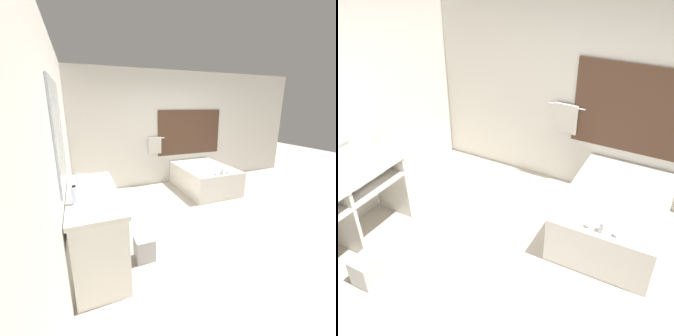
% 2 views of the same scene
% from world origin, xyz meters
% --- Properties ---
extents(ground_plane, '(16.00, 16.00, 0.00)m').
position_xyz_m(ground_plane, '(0.00, 0.00, 0.00)').
color(ground_plane, beige).
rests_on(ground_plane, ground).
extents(wall_back_with_blinds, '(7.40, 0.13, 2.70)m').
position_xyz_m(wall_back_with_blinds, '(0.02, 2.23, 1.35)').
color(wall_back_with_blinds, silver).
rests_on(wall_back_with_blinds, ground_plane).
extents(wall_left_with_mirror, '(0.08, 7.40, 2.70)m').
position_xyz_m(wall_left_with_mirror, '(-2.23, -0.01, 1.36)').
color(wall_left_with_mirror, silver).
rests_on(wall_left_with_mirror, ground_plane).
extents(vanity_counter, '(0.58, 1.58, 0.91)m').
position_xyz_m(vanity_counter, '(-1.90, -0.23, 0.68)').
color(vanity_counter, silver).
rests_on(vanity_counter, ground_plane).
extents(sink_faucet, '(0.09, 0.04, 0.18)m').
position_xyz_m(sink_faucet, '(-2.06, -0.02, 1.00)').
color(sink_faucet, silver).
rests_on(sink_faucet, vanity_counter).
extents(bathtub, '(1.09, 1.56, 0.67)m').
position_xyz_m(bathtub, '(0.65, 1.41, 0.30)').
color(bathtub, silver).
rests_on(bathtub, ground_plane).
extents(water_bottle_1, '(0.07, 0.07, 0.20)m').
position_xyz_m(water_bottle_1, '(-2.09, -0.55, 1.01)').
color(water_bottle_1, white).
rests_on(water_bottle_1, vanity_counter).
extents(soap_dispenser, '(0.05, 0.05, 0.19)m').
position_xyz_m(soap_dispenser, '(-2.08, -0.46, 0.99)').
color(soap_dispenser, white).
rests_on(soap_dispenser, vanity_counter).
extents(waste_bin, '(0.24, 0.24, 0.30)m').
position_xyz_m(waste_bin, '(-1.35, -0.50, 0.15)').
color(waste_bin, '#B2B2B2').
rests_on(waste_bin, ground_plane).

